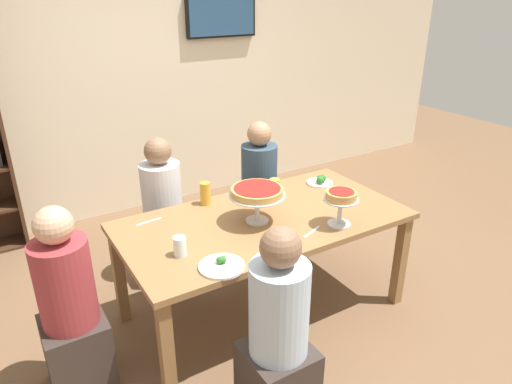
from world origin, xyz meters
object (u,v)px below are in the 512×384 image
Objects in this scene: beer_glass_amber_short at (205,193)px; television at (221,15)px; diner_far_left at (164,220)px; diner_near_left at (278,343)px; diner_head_west at (71,315)px; dining_table at (264,228)px; deep_dish_pizza_stand at (257,193)px; salad_plate_near_diner at (321,181)px; water_glass_clear_near at (180,246)px; salad_plate_far_diner at (222,265)px; cutlery_fork_far at (272,252)px; cutlery_knife_near at (312,232)px; beer_glass_amber_tall at (275,189)px; personal_pizza_stand at (341,199)px; diner_far_right at (259,197)px; cutlery_fork_near at (149,222)px.

television is at bearing 58.29° from beer_glass_amber_short.
diner_far_left is 0.54m from beer_glass_amber_short.
diner_head_west is at bearing 47.60° from diner_near_left.
diner_near_left is at bearing -117.67° from dining_table.
diner_head_west is 1.18m from diner_far_left.
deep_dish_pizza_stand is at bearing -24.48° from diner_near_left.
salad_plate_near_diner is 1.40m from water_glass_clear_near.
salad_plate_far_diner reaches higher than cutlery_fork_far.
beer_glass_amber_short is 0.90× the size of cutlery_knife_near.
water_glass_clear_near is (-1.34, -0.41, 0.03)m from salad_plate_near_diner.
beer_glass_amber_tall is (0.64, -0.57, 0.32)m from diner_far_left.
beer_glass_amber_short is at bearing 112.21° from deep_dish_pizza_stand.
dining_table is 7.36× the size of salad_plate_far_diner.
cutlery_fork_far is (-0.34, -0.07, 0.00)m from cutlery_knife_near.
diner_near_left is 1.26m from beer_glass_amber_short.
beer_glass_amber_tall is (-0.13, 0.55, -0.10)m from personal_pizza_stand.
cutlery_knife_near is at bearing -11.84° from diner_head_west.
personal_pizza_stand is at bearing -118.64° from salad_plate_near_diner.
diner_far_left is 1.01m from water_glass_clear_near.
salad_plate_near_diner is at bearing -8.38° from beer_glass_amber_short.
diner_head_west is 1.71m from personal_pizza_stand.
diner_far_right and diner_far_left have the same top height.
diner_head_west is 3.16× the size of deep_dish_pizza_stand.
deep_dish_pizza_stand reaches higher than beer_glass_amber_tall.
personal_pizza_stand is at bearing 141.46° from cutlery_fork_near.
cutlery_fork_far is at bearing -29.00° from diner_near_left.
diner_head_west is at bearing 178.34° from cutlery_fork_far.
diner_near_left is at bearing -136.12° from salad_plate_near_diner.
diner_far_left reaches higher than salad_plate_far_diner.
television is 3.45m from diner_near_left.
diner_near_left is at bearing -70.21° from water_glass_clear_near.
cutlery_knife_near is (-0.08, -0.54, -0.07)m from beer_glass_amber_tall.
beer_glass_amber_tall reaches higher than cutlery_fork_near.
cutlery_fork_far is at bearing -143.33° from salad_plate_near_diner.
cutlery_fork_near is 1.00× the size of cutlery_fork_far.
diner_far_right is 4.87× the size of personal_pizza_stand.
salad_plate_near_diner is at bearing 20.48° from deep_dish_pizza_stand.
personal_pizza_stand is 1.24m from cutlery_fork_near.
cutlery_fork_near is at bearing 171.93° from beer_glass_amber_tall.
personal_pizza_stand is at bearing -24.11° from cutlery_knife_near.
beer_glass_amber_tall is at bearing -107.55° from television.
cutlery_fork_near is at bearing 140.08° from cutlery_fork_far.
beer_glass_amber_tall is at bearing -21.48° from beer_glass_amber_short.
personal_pizza_stand is at bearing -36.68° from deep_dish_pizza_stand.
television is 2.97× the size of salad_plate_far_diner.
diner_far_right is (1.71, 0.79, 0.00)m from diner_head_west.
cutlery_fork_near is at bearing 102.36° from salad_plate_far_diner.
cutlery_fork_near is 1.00× the size of cutlery_knife_near.
diner_near_left is 9.79× the size of water_glass_clear_near.
diner_far_right is at bearing 78.48° from cutlery_fork_far.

